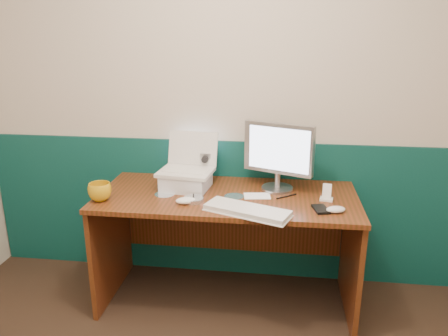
# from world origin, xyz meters

# --- Properties ---
(back_wall) EXTENTS (3.50, 0.04, 2.50)m
(back_wall) POSITION_xyz_m (0.00, 1.75, 1.25)
(back_wall) COLOR beige
(back_wall) RESTS_ON ground
(wainscot) EXTENTS (3.48, 0.02, 1.00)m
(wainscot) POSITION_xyz_m (0.00, 1.74, 0.50)
(wainscot) COLOR #083536
(wainscot) RESTS_ON ground
(desk) EXTENTS (1.60, 0.70, 0.75)m
(desk) POSITION_xyz_m (0.03, 1.38, 0.38)
(desk) COLOR #3E220B
(desk) RESTS_ON ground
(laptop_riser) EXTENTS (0.31, 0.28, 0.10)m
(laptop_riser) POSITION_xyz_m (-0.24, 1.46, 0.80)
(laptop_riser) COLOR silver
(laptop_riser) RESTS_ON desk
(laptop) EXTENTS (0.36, 0.29, 0.28)m
(laptop) POSITION_xyz_m (-0.24, 1.46, 0.99)
(laptop) COLOR silver
(laptop) RESTS_ON laptop_riser
(monitor) EXTENTS (0.46, 0.28, 0.44)m
(monitor) POSITION_xyz_m (0.34, 1.51, 0.97)
(monitor) COLOR #A8A8AD
(monitor) RESTS_ON desk
(keyboard) EXTENTS (0.50, 0.32, 0.03)m
(keyboard) POSITION_xyz_m (0.18, 1.11, 0.76)
(keyboard) COLOR silver
(keyboard) RESTS_ON desk
(mouse_right) EXTENTS (0.12, 0.09, 0.04)m
(mouse_right) POSITION_xyz_m (0.67, 1.18, 0.77)
(mouse_right) COLOR silver
(mouse_right) RESTS_ON desk
(mouse_left) EXTENTS (0.13, 0.10, 0.04)m
(mouse_left) POSITION_xyz_m (-0.19, 1.20, 0.77)
(mouse_left) COLOR silver
(mouse_left) RESTS_ON desk
(mug) EXTENTS (0.14, 0.14, 0.11)m
(mug) POSITION_xyz_m (-0.71, 1.19, 0.80)
(mug) COLOR #C39312
(mug) RESTS_ON desk
(camcorder) EXTENTS (0.10, 0.14, 0.22)m
(camcorder) POSITION_xyz_m (-0.14, 1.63, 0.86)
(camcorder) COLOR #ADADB2
(camcorder) RESTS_ON desk
(cd_spindle) EXTENTS (0.12, 0.12, 0.03)m
(cd_spindle) POSITION_xyz_m (-0.15, 1.24, 0.76)
(cd_spindle) COLOR silver
(cd_spindle) RESTS_ON desk
(cd_loose_a) EXTENTS (0.13, 0.13, 0.00)m
(cd_loose_a) POSITION_xyz_m (-0.35, 1.34, 0.75)
(cd_loose_a) COLOR silver
(cd_loose_a) RESTS_ON desk
(cd_loose_b) EXTENTS (0.12, 0.12, 0.00)m
(cd_loose_b) POSITION_xyz_m (0.08, 1.36, 0.75)
(cd_loose_b) COLOR silver
(cd_loose_b) RESTS_ON desk
(pen) EXTENTS (0.12, 0.10, 0.01)m
(pen) POSITION_xyz_m (0.40, 1.39, 0.75)
(pen) COLOR black
(pen) RESTS_ON desk
(papers) EXTENTS (0.17, 0.13, 0.00)m
(papers) POSITION_xyz_m (0.22, 1.37, 0.75)
(papers) COLOR white
(papers) RESTS_ON desk
(dock) EXTENTS (0.08, 0.07, 0.01)m
(dock) POSITION_xyz_m (0.63, 1.36, 0.76)
(dock) COLOR white
(dock) RESTS_ON desk
(music_player) EXTENTS (0.06, 0.03, 0.09)m
(music_player) POSITION_xyz_m (0.63, 1.36, 0.81)
(music_player) COLOR white
(music_player) RESTS_ON dock
(pda) EXTENTS (0.10, 0.14, 0.01)m
(pda) POSITION_xyz_m (0.59, 1.20, 0.76)
(pda) COLOR black
(pda) RESTS_ON desk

